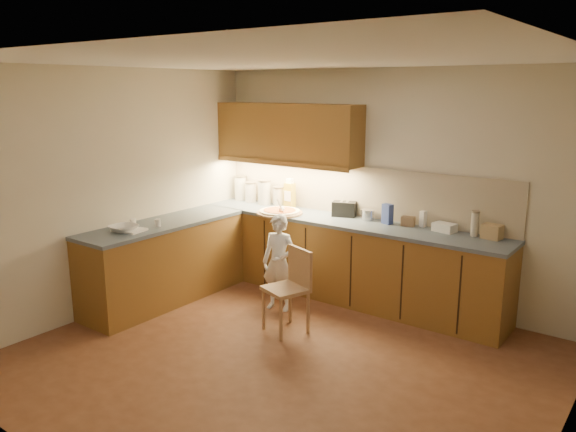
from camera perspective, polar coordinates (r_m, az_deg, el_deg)
The scene contains 24 objects.
room at distance 4.66m, azimuth -0.87°, elevation 4.14°, with size 4.54×4.50×2.62m.
l_counter at distance 6.45m, azimuth -0.63°, elevation -4.45°, with size 3.77×2.62×0.92m.
backsplash at distance 6.58m, azimuth 7.07°, elevation 2.52°, with size 3.75×0.02×0.58m, color #B8A98F.
upper_cabinets at distance 6.85m, azimuth -0.09°, elevation 8.42°, with size 1.95×0.36×0.73m.
pizza_on_board at distance 6.66m, azimuth -0.85°, elevation 0.42°, with size 0.55×0.55×0.22m.
child at distance 6.11m, azimuth -0.92°, elevation -4.76°, with size 0.39×0.25×1.06m, color white.
wooden_chair at distance 5.60m, azimuth 0.34°, elevation -6.91°, with size 0.48×0.48×0.84m.
mixing_bowl at distance 6.08m, azimuth -16.36°, elevation -1.22°, with size 0.28×0.28×0.07m, color white.
canister_a at distance 7.51m, azimuth -4.87°, elevation 2.89°, with size 0.16×0.16×0.32m.
canister_b at distance 7.37m, azimuth -3.81°, elevation 2.47°, with size 0.15×0.15×0.26m.
canister_c at distance 7.19m, azimuth -2.40°, elevation 2.45°, with size 0.17×0.17×0.32m.
canister_d at distance 7.10m, azimuth -0.94°, elevation 2.03°, with size 0.15×0.15×0.25m.
oil_jug at distance 6.97m, azimuth 0.17°, elevation 2.19°, with size 0.12×0.09×0.37m.
toaster at distance 6.56m, azimuth 5.73°, elevation 0.72°, with size 0.31×0.24×0.18m.
steel_pot at distance 6.42m, azimuth 8.11°, elevation 0.14°, with size 0.15×0.15×0.12m.
blue_box at distance 6.26m, azimuth 10.07°, elevation 0.21°, with size 0.11×0.08×0.22m, color #324697.
card_box_a at distance 6.22m, azimuth 12.10°, elevation -0.52°, with size 0.14×0.10×0.10m, color #9B7653.
white_bottle at distance 6.19m, azimuth 13.56°, elevation -0.30°, with size 0.06×0.06×0.18m, color white.
flat_pack at distance 6.06m, azimuth 15.61°, elevation -1.12°, with size 0.22×0.16×0.09m, color white.
tall_jar at distance 5.95m, azimuth 18.45°, elevation -0.73°, with size 0.08×0.08×0.26m.
card_box_b at distance 5.92m, azimuth 20.03°, elevation -1.50°, with size 0.18×0.14×0.14m, color tan.
dough_cloth at distance 6.10m, azimuth -15.78°, elevation -1.37°, with size 0.30×0.24×0.02m, color white.
spice_jar_a at distance 6.27m, azimuth -15.48°, elevation -0.67°, with size 0.07×0.07×0.09m, color white.
spice_jar_b at distance 6.20m, azimuth -13.11°, elevation -0.69°, with size 0.06×0.06×0.09m, color silver.
Camera 1 is at (2.79, -3.66, 2.39)m, focal length 35.00 mm.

